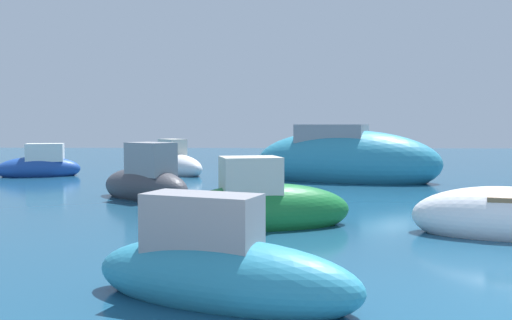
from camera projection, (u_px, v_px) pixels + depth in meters
name	position (u px, v px, depth m)	size (l,w,h in m)	color
moored_boat_1	(345.00, 161.00, 19.29)	(6.94, 4.48, 2.47)	teal
moored_boat_2	(40.00, 166.00, 20.93)	(3.22, 1.87, 1.46)	#1E479E
moored_boat_3	(176.00, 165.00, 21.74)	(3.03, 3.19, 1.62)	white
moored_boat_4	(503.00, 218.00, 9.70)	(3.34, 2.06, 1.13)	white
moored_boat_6	(262.00, 207.00, 10.56)	(3.60, 2.01, 1.60)	#197233
moored_boat_7	(220.00, 271.00, 6.13)	(3.34, 2.04, 1.40)	teal
moored_boat_9	(146.00, 182.00, 14.62)	(3.12, 2.74, 1.73)	#3F3F47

